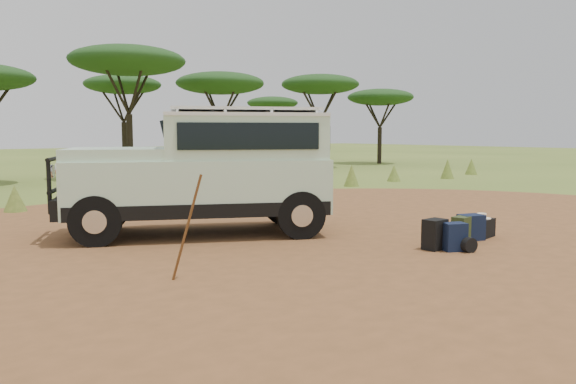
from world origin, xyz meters
TOP-DOWN VIEW (x-y plane):
  - ground at (0.00, 0.00)m, footprint 140.00×140.00m
  - dirt_clearing at (0.00, 0.00)m, footprint 23.00×23.00m
  - grass_fringe at (0.12, 8.67)m, footprint 36.60×1.60m
  - acacia_treeline at (0.75, 19.81)m, footprint 46.70×13.20m
  - safari_vehicle at (-0.71, 3.15)m, footprint 5.64×4.32m
  - walking_staff at (-2.86, 0.16)m, footprint 0.42×0.26m
  - backpack_black at (1.59, -0.81)m, footprint 0.42×0.31m
  - backpack_navy at (1.77, -1.11)m, footprint 0.47×0.42m
  - backpack_olive at (2.54, -0.73)m, footprint 0.40×0.31m
  - duffel_navy at (2.88, -0.72)m, footprint 0.54×0.47m
  - hard_case at (3.33, -0.67)m, footprint 0.59×0.46m
  - stuff_sack at (1.88, -1.28)m, footprint 0.34×0.34m
  - safari_hat at (3.33, -0.67)m, footprint 0.37×0.37m

SIDE VIEW (x-z plane):
  - ground at x=0.00m, z-range 0.00..0.00m
  - dirt_clearing at x=0.00m, z-range 0.00..0.01m
  - stuff_sack at x=1.88m, z-range 0.00..0.27m
  - hard_case at x=3.33m, z-range 0.00..0.38m
  - backpack_olive at x=2.54m, z-range 0.00..0.50m
  - duffel_navy at x=2.88m, z-range 0.00..0.51m
  - backpack_navy at x=1.77m, z-range 0.00..0.51m
  - backpack_black at x=1.59m, z-range 0.00..0.56m
  - grass_fringe at x=0.12m, z-range -0.05..0.85m
  - safari_hat at x=3.33m, z-range 0.36..0.47m
  - walking_staff at x=-2.86m, z-range 0.00..1.52m
  - safari_vehicle at x=-0.71m, z-range -0.04..2.55m
  - acacia_treeline at x=0.75m, z-range 1.74..8.00m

